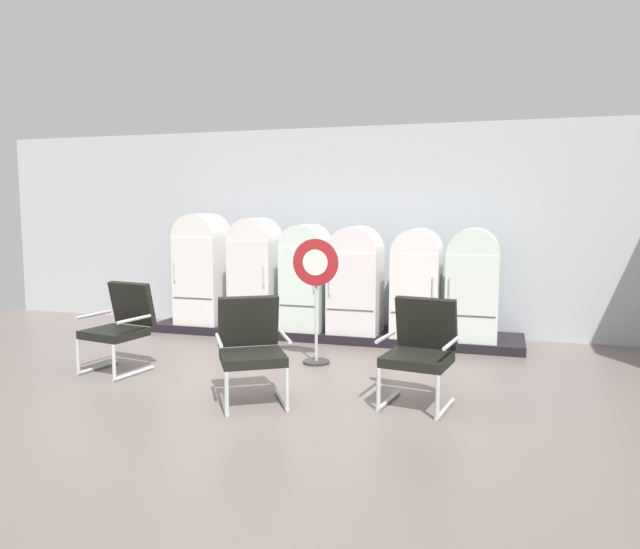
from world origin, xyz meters
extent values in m
cube|color=#6F635D|center=(0.00, 0.00, -0.03)|extent=(12.00, 10.00, 0.05)
cube|color=#B9BEC3|center=(0.00, 3.66, 1.51)|extent=(11.76, 0.12, 3.01)
cube|color=#47443F|center=(0.00, 3.66, 2.66)|extent=(11.76, 0.07, 0.06)
cube|color=black|center=(0.00, 3.02, 0.06)|extent=(5.27, 0.95, 0.12)
cube|color=white|center=(-1.95, 2.91, 0.77)|extent=(0.67, 0.64, 1.30)
cylinder|color=white|center=(-1.95, 2.91, 1.41)|extent=(0.67, 0.62, 0.67)
cube|color=#383838|center=(-1.95, 2.59, 0.53)|extent=(0.62, 0.01, 0.01)
cylinder|color=silver|center=(-2.23, 2.57, 0.92)|extent=(0.02, 0.02, 0.28)
cube|color=white|center=(-1.09, 2.89, 0.75)|extent=(0.64, 0.60, 1.25)
cylinder|color=white|center=(-1.09, 2.89, 1.37)|extent=(0.64, 0.58, 0.64)
cube|color=#383838|center=(-1.09, 2.59, 0.52)|extent=(0.59, 0.01, 0.01)
cylinder|color=silver|center=(-0.83, 2.57, 0.90)|extent=(0.02, 0.02, 0.28)
cube|color=silver|center=(-0.34, 2.93, 0.71)|extent=(0.59, 0.67, 1.19)
cylinder|color=silver|center=(-0.34, 2.93, 1.31)|extent=(0.59, 0.66, 0.59)
cube|color=#383838|center=(-0.34, 2.59, 0.50)|extent=(0.54, 0.01, 0.01)
cylinder|color=silver|center=(-0.10, 2.57, 0.86)|extent=(0.02, 0.02, 0.28)
cube|color=white|center=(0.39, 2.89, 0.68)|extent=(0.69, 0.60, 1.12)
cylinder|color=white|center=(0.39, 2.89, 1.24)|extent=(0.69, 0.58, 0.69)
cube|color=#383838|center=(0.39, 2.59, 0.48)|extent=(0.63, 0.01, 0.01)
cylinder|color=silver|center=(0.11, 2.57, 0.81)|extent=(0.02, 0.02, 0.28)
cube|color=white|center=(1.23, 2.93, 0.68)|extent=(0.63, 0.67, 1.13)
cylinder|color=white|center=(1.23, 2.93, 1.25)|extent=(0.63, 0.66, 0.63)
cube|color=#383838|center=(1.23, 2.59, 0.48)|extent=(0.58, 0.01, 0.01)
cylinder|color=silver|center=(1.48, 2.57, 0.82)|extent=(0.02, 0.02, 0.28)
cube|color=silver|center=(1.96, 2.92, 0.68)|extent=(0.66, 0.66, 1.13)
cylinder|color=silver|center=(1.96, 2.92, 1.24)|extent=(0.66, 0.64, 0.66)
cube|color=#383838|center=(1.96, 2.59, 0.48)|extent=(0.60, 0.01, 0.01)
cylinder|color=silver|center=(1.69, 2.57, 0.82)|extent=(0.02, 0.02, 0.28)
cylinder|color=silver|center=(-2.06, 0.58, 0.02)|extent=(0.15, 0.59, 0.04)
cylinder|color=silver|center=(-2.11, 0.31, 0.21)|extent=(0.05, 0.05, 0.38)
cylinder|color=silver|center=(-1.53, 0.48, 0.02)|extent=(0.15, 0.59, 0.04)
cylinder|color=silver|center=(-1.58, 0.21, 0.21)|extent=(0.05, 0.05, 0.38)
cube|color=black|center=(-1.80, 0.53, 0.44)|extent=(0.67, 0.63, 0.09)
cube|color=black|center=(-1.74, 0.81, 0.74)|extent=(0.60, 0.27, 0.50)
cylinder|color=silver|center=(-2.10, 0.59, 0.63)|extent=(0.12, 0.48, 0.04)
cylinder|color=silver|center=(-1.49, 0.47, 0.63)|extent=(0.12, 0.48, 0.04)
cylinder|color=silver|center=(1.33, 0.38, 0.02)|extent=(0.13, 0.59, 0.04)
cylinder|color=silver|center=(1.29, 0.10, 0.21)|extent=(0.05, 0.05, 0.38)
cylinder|color=silver|center=(1.86, 0.29, 0.02)|extent=(0.13, 0.59, 0.04)
cylinder|color=silver|center=(1.82, 0.02, 0.21)|extent=(0.05, 0.05, 0.38)
cube|color=black|center=(1.60, 0.33, 0.44)|extent=(0.66, 0.62, 0.09)
cube|color=black|center=(1.64, 0.62, 0.74)|extent=(0.60, 0.26, 0.50)
cylinder|color=silver|center=(1.29, 0.38, 0.63)|extent=(0.11, 0.48, 0.04)
cylinder|color=silver|center=(1.90, 0.29, 0.63)|extent=(0.11, 0.48, 0.04)
cylinder|color=silver|center=(-0.11, -0.18, 0.02)|extent=(0.34, 0.53, 0.04)
cylinder|color=silver|center=(0.03, -0.42, 0.21)|extent=(0.05, 0.05, 0.38)
cylinder|color=silver|center=(0.35, 0.10, 0.02)|extent=(0.34, 0.53, 0.04)
cylinder|color=silver|center=(0.50, -0.14, 0.21)|extent=(0.05, 0.05, 0.38)
cube|color=black|center=(0.12, -0.04, 0.44)|extent=(0.78, 0.76, 0.09)
cube|color=black|center=(-0.03, 0.20, 0.74)|extent=(0.59, 0.45, 0.50)
cylinder|color=silver|center=(-0.14, -0.20, 0.63)|extent=(0.28, 0.43, 0.04)
cylinder|color=silver|center=(0.39, 0.12, 0.63)|extent=(0.28, 0.43, 0.04)
cylinder|color=#2D2D30|center=(0.24, 1.56, 0.01)|extent=(0.32, 0.32, 0.03)
cylinder|color=silver|center=(0.24, 1.56, 0.62)|extent=(0.04, 0.04, 1.17)
cylinder|color=maroon|center=(0.24, 1.54, 1.20)|extent=(0.55, 0.02, 0.55)
cylinder|color=white|center=(0.24, 1.52, 1.20)|extent=(0.30, 0.00, 0.30)
camera|label=1|loc=(2.33, -5.12, 1.84)|focal=33.89mm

